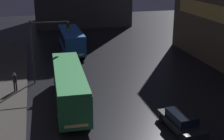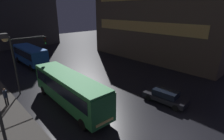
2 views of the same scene
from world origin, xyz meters
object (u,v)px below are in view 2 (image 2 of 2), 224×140
(traffic_light_main, at_px, (26,54))
(car_taxi, at_px, (165,96))
(bus_near, at_px, (69,87))
(bus_far, at_px, (30,54))
(pedestrian_near, at_px, (5,95))

(traffic_light_main, bearing_deg, car_taxi, -54.00)
(bus_near, distance_m, traffic_light_main, 6.76)
(bus_far, distance_m, traffic_light_main, 11.49)
(bus_far, xyz_separation_m, pedestrian_near, (-6.85, -12.66, -0.69))
(car_taxi, bearing_deg, pedestrian_near, -44.01)
(bus_far, relative_size, car_taxi, 2.07)
(pedestrian_near, distance_m, traffic_light_main, 4.89)
(car_taxi, xyz_separation_m, pedestrian_near, (-12.03, 10.23, 0.50))
(car_taxi, xyz_separation_m, traffic_light_main, (-8.95, 12.31, 3.68))
(pedestrian_near, bearing_deg, traffic_light_main, 84.69)
(bus_near, bearing_deg, car_taxi, 141.87)
(bus_near, xyz_separation_m, pedestrian_near, (-4.67, 4.03, -0.76))
(bus_near, bearing_deg, bus_far, -95.49)
(car_taxi, height_order, traffic_light_main, traffic_light_main)
(bus_near, xyz_separation_m, car_taxi, (7.36, -6.20, -1.26))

